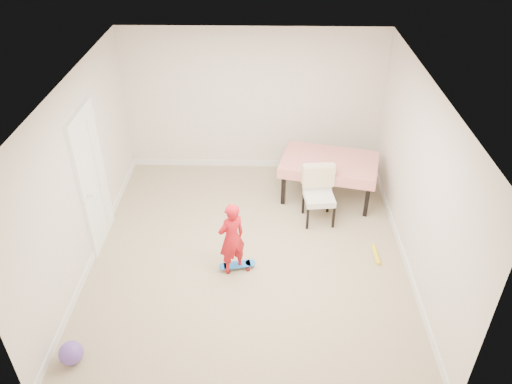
{
  "coord_description": "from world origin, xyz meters",
  "views": [
    {
      "loc": [
        0.23,
        -5.58,
        4.85
      ],
      "look_at": [
        0.1,
        0.2,
        0.95
      ],
      "focal_mm": 35.0,
      "sensor_mm": 36.0,
      "label": 1
    }
  ],
  "objects_px": {
    "dining_table": "(328,178)",
    "child": "(232,240)",
    "dining_chair": "(319,196)",
    "skateboard": "(237,266)",
    "balloon": "(71,353)"
  },
  "relations": [
    {
      "from": "skateboard",
      "to": "balloon",
      "type": "relative_size",
      "value": 1.84
    },
    {
      "from": "dining_table",
      "to": "child",
      "type": "distance_m",
      "value": 2.41
    },
    {
      "from": "skateboard",
      "to": "dining_table",
      "type": "bearing_deg",
      "value": 39.92
    },
    {
      "from": "dining_table",
      "to": "dining_chair",
      "type": "height_order",
      "value": "dining_chair"
    },
    {
      "from": "dining_chair",
      "to": "child",
      "type": "height_order",
      "value": "child"
    },
    {
      "from": "balloon",
      "to": "skateboard",
      "type": "bearing_deg",
      "value": 41.43
    },
    {
      "from": "dining_chair",
      "to": "balloon",
      "type": "bearing_deg",
      "value": -143.86
    },
    {
      "from": "dining_chair",
      "to": "child",
      "type": "distance_m",
      "value": 1.76
    },
    {
      "from": "dining_chair",
      "to": "skateboard",
      "type": "bearing_deg",
      "value": -142.63
    },
    {
      "from": "dining_table",
      "to": "child",
      "type": "height_order",
      "value": "child"
    },
    {
      "from": "balloon",
      "to": "dining_table",
      "type": "bearing_deg",
      "value": 46.66
    },
    {
      "from": "dining_chair",
      "to": "balloon",
      "type": "relative_size",
      "value": 3.3
    },
    {
      "from": "dining_table",
      "to": "balloon",
      "type": "distance_m",
      "value": 4.74
    },
    {
      "from": "balloon",
      "to": "dining_chair",
      "type": "bearing_deg",
      "value": 42.28
    },
    {
      "from": "child",
      "to": "balloon",
      "type": "bearing_deg",
      "value": 6.93
    }
  ]
}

